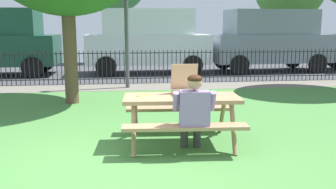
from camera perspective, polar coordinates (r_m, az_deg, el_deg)
The scene contains 11 objects.
ground at distance 6.61m, azimuth -7.75°, elevation -5.96°, with size 28.00×11.27×0.02m, color #47803C.
cobblestone_walkway at distance 11.42m, azimuth -7.39°, elevation 1.13°, with size 28.00×1.40×0.01m, color slate.
street_asphalt at distance 15.63m, azimuth -7.25°, elevation 3.68°, with size 28.00×7.10×0.01m, color #424247.
picnic_table_foreground at distance 5.83m, azimuth 2.09°, elevation -1.95°, with size 1.89×1.59×0.79m.
pizza_box_open at distance 5.92m, azimuth 2.76°, elevation 1.08°, with size 0.45×0.51×0.48m.
pizza_slice_on_table at distance 5.77m, azimuth -3.57°, elevation -0.26°, with size 0.26×0.27×0.02m.
adult_at_table at distance 5.34m, azimuth 3.96°, elevation -2.47°, with size 0.62×0.61×1.19m.
iron_fence_streetside at distance 12.04m, azimuth -7.42°, elevation 4.25°, with size 18.74×0.03×1.07m.
lamp_post_walkway at distance 11.16m, azimuth -6.48°, elevation 14.11°, with size 0.28×0.28×4.20m.
parked_car_center at distance 14.54m, azimuth -3.11°, elevation 8.42°, with size 4.73×2.12×2.46m.
parked_car_right at distance 15.65m, azimuth 15.36°, elevation 8.22°, with size 4.79×2.26×2.46m.
Camera 1 is at (0.14, -4.70, 1.87)m, focal length 39.62 mm.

